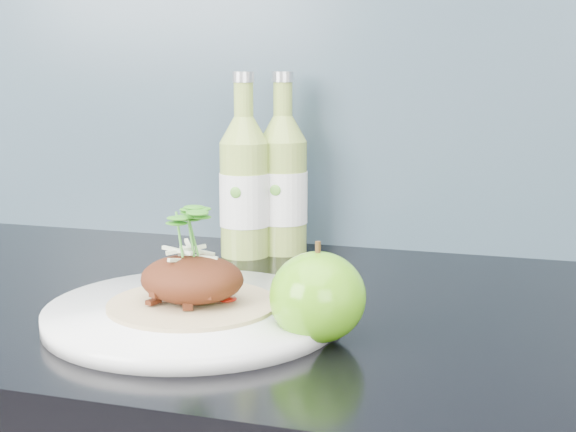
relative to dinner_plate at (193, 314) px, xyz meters
name	(u,v)px	position (x,y,z in m)	size (l,w,h in m)	color
dinner_plate	(193,314)	(0.00, 0.00, 0.00)	(0.34, 0.34, 0.02)	white
pork_taco	(192,277)	(0.00, 0.00, 0.04)	(0.17, 0.17, 0.10)	tan
green_apple	(318,297)	(0.13, -0.02, 0.03)	(0.11, 0.11, 0.09)	#419610
cider_bottle_left	(244,187)	(-0.05, 0.28, 0.08)	(0.08, 0.08, 0.24)	#94B149
cider_bottle_right	(283,185)	(-0.01, 0.32, 0.08)	(0.07, 0.07, 0.24)	#8EA846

